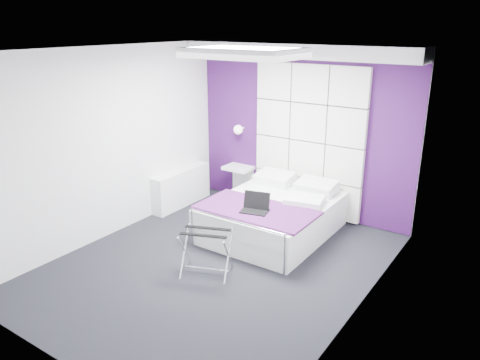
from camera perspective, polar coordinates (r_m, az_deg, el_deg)
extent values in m
plane|color=black|center=(5.96, -2.87, -10.25)|extent=(4.40, 4.40, 0.00)
plane|color=white|center=(5.22, -3.35, 15.55)|extent=(4.40, 4.40, 0.00)
plane|color=white|center=(7.27, 7.48, 5.97)|extent=(3.60, 0.00, 3.60)
plane|color=white|center=(6.66, -15.58, 4.26)|extent=(0.00, 4.40, 4.40)
plane|color=white|center=(4.64, 14.93, -1.93)|extent=(0.00, 4.40, 4.40)
cube|color=#3A114A|center=(7.26, 7.44, 5.96)|extent=(3.58, 0.02, 2.58)
cube|color=white|center=(6.88, 6.93, 15.39)|extent=(3.58, 0.50, 0.20)
sphere|color=white|center=(7.68, -0.05, 6.22)|extent=(0.15, 0.15, 0.15)
cube|color=white|center=(7.74, -7.15, -0.93)|extent=(0.22, 1.20, 0.60)
cube|color=white|center=(6.72, 4.04, -5.45)|extent=(1.47, 1.84, 0.28)
cube|color=white|center=(6.62, 4.08, -3.45)|extent=(1.51, 1.88, 0.23)
cube|color=#40154F|center=(6.21, 1.99, -3.67)|extent=(1.57, 0.83, 0.03)
cube|color=white|center=(7.82, -0.17, 1.49)|extent=(0.46, 0.36, 0.05)
cube|color=black|center=(5.54, -4.21, -6.31)|extent=(0.56, 0.41, 0.01)
cube|color=black|center=(6.11, 1.78, -3.83)|extent=(0.35, 0.24, 0.02)
cube|color=black|center=(6.16, 2.40, -2.39)|extent=(0.35, 0.01, 0.23)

